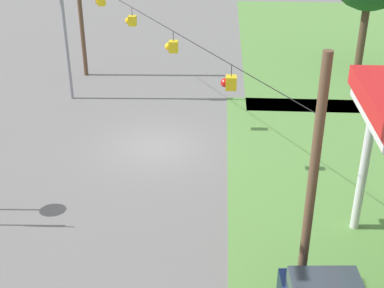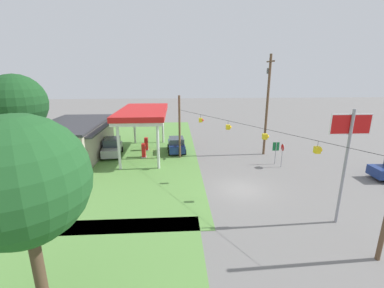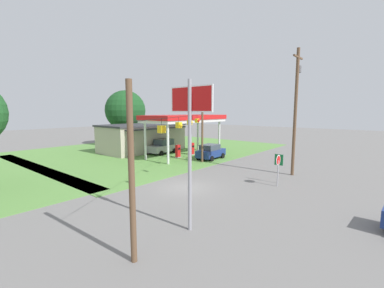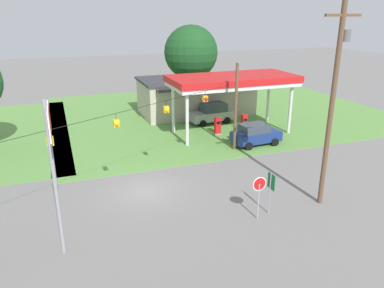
{
  "view_description": "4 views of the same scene",
  "coord_description": "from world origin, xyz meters",
  "px_view_note": "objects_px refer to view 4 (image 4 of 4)",
  "views": [
    {
      "loc": [
        19.97,
        2.68,
        10.58
      ],
      "look_at": [
        1.95,
        1.67,
        1.21
      ],
      "focal_mm": 50.0,
      "sensor_mm": 36.0,
      "label": 1
    },
    {
      "loc": [
        -19.32,
        5.37,
        9.39
      ],
      "look_at": [
        3.47,
        3.94,
        3.05
      ],
      "focal_mm": 24.0,
      "sensor_mm": 36.0,
      "label": 2
    },
    {
      "loc": [
        -14.44,
        -12.85,
        5.91
      ],
      "look_at": [
        3.42,
        2.14,
        2.9
      ],
      "focal_mm": 24.0,
      "sensor_mm": 36.0,
      "label": 3
    },
    {
      "loc": [
        -4.66,
        -21.08,
        10.76
      ],
      "look_at": [
        3.73,
        1.71,
        2.16
      ],
      "focal_mm": 35.0,
      "sensor_mm": 36.0,
      "label": 4
    }
  ],
  "objects_px": {
    "fuel_pump_far": "(244,123)",
    "route_sign": "(271,185)",
    "gas_station_canopy": "(233,81)",
    "tree_behind_station": "(191,52)",
    "fuel_pump_near": "(218,126)",
    "car_at_pumps_front": "(255,134)",
    "utility_pole_main": "(333,98)",
    "stop_sign_overhead": "(51,145)",
    "gas_station_store": "(196,96)",
    "car_at_pumps_rear": "(212,113)",
    "stop_sign_roadside": "(259,189)"
  },
  "relations": [
    {
      "from": "fuel_pump_near",
      "to": "car_at_pumps_rear",
      "type": "relative_size",
      "value": 0.36
    },
    {
      "from": "tree_behind_station",
      "to": "car_at_pumps_rear",
      "type": "bearing_deg",
      "value": -99.05
    },
    {
      "from": "stop_sign_overhead",
      "to": "utility_pole_main",
      "type": "relative_size",
      "value": 0.65
    },
    {
      "from": "fuel_pump_near",
      "to": "tree_behind_station",
      "type": "height_order",
      "value": "tree_behind_station"
    },
    {
      "from": "route_sign",
      "to": "tree_behind_station",
      "type": "relative_size",
      "value": 0.26
    },
    {
      "from": "stop_sign_overhead",
      "to": "tree_behind_station",
      "type": "height_order",
      "value": "tree_behind_station"
    },
    {
      "from": "car_at_pumps_rear",
      "to": "fuel_pump_far",
      "type": "bearing_deg",
      "value": 110.21
    },
    {
      "from": "stop_sign_roadside",
      "to": "utility_pole_main",
      "type": "xyz_separation_m",
      "value": [
        4.47,
        0.35,
        4.52
      ]
    },
    {
      "from": "car_at_pumps_front",
      "to": "tree_behind_station",
      "type": "bearing_deg",
      "value": 83.81
    },
    {
      "from": "route_sign",
      "to": "gas_station_canopy",
      "type": "bearing_deg",
      "value": 72.5
    },
    {
      "from": "fuel_pump_near",
      "to": "stop_sign_overhead",
      "type": "bearing_deg",
      "value": -135.05
    },
    {
      "from": "fuel_pump_near",
      "to": "car_at_pumps_front",
      "type": "relative_size",
      "value": 0.39
    },
    {
      "from": "gas_station_canopy",
      "to": "route_sign",
      "type": "xyz_separation_m",
      "value": [
        -4.47,
        -14.18,
        -3.16
      ]
    },
    {
      "from": "fuel_pump_far",
      "to": "car_at_pumps_front",
      "type": "xyz_separation_m",
      "value": [
        -0.91,
        -3.75,
        0.17
      ]
    },
    {
      "from": "gas_station_store",
      "to": "stop_sign_roadside",
      "type": "relative_size",
      "value": 4.88
    },
    {
      "from": "stop_sign_roadside",
      "to": "car_at_pumps_front",
      "type": "bearing_deg",
      "value": -118.63
    },
    {
      "from": "car_at_pumps_rear",
      "to": "gas_station_store",
      "type": "bearing_deg",
      "value": -92.94
    },
    {
      "from": "car_at_pumps_front",
      "to": "tree_behind_station",
      "type": "height_order",
      "value": "tree_behind_station"
    },
    {
      "from": "car_at_pumps_rear",
      "to": "stop_sign_roadside",
      "type": "xyz_separation_m",
      "value": [
        -5.02,
        -18.26,
        0.79
      ]
    },
    {
      "from": "stop_sign_roadside",
      "to": "tree_behind_station",
      "type": "height_order",
      "value": "tree_behind_station"
    },
    {
      "from": "gas_station_canopy",
      "to": "car_at_pumps_rear",
      "type": "xyz_separation_m",
      "value": [
        -0.38,
        3.76,
        -3.85
      ]
    },
    {
      "from": "stop_sign_roadside",
      "to": "tree_behind_station",
      "type": "distance_m",
      "value": 30.19
    },
    {
      "from": "stop_sign_overhead",
      "to": "tree_behind_station",
      "type": "bearing_deg",
      "value": 59.63
    },
    {
      "from": "gas_station_canopy",
      "to": "utility_pole_main",
      "type": "distance_m",
      "value": 14.26
    },
    {
      "from": "route_sign",
      "to": "tree_behind_station",
      "type": "distance_m",
      "value": 29.7
    },
    {
      "from": "gas_station_store",
      "to": "stop_sign_overhead",
      "type": "xyz_separation_m",
      "value": [
        -14.94,
        -21.96,
        3.38
      ]
    },
    {
      "from": "fuel_pump_near",
      "to": "tree_behind_station",
      "type": "distance_m",
      "value": 15.77
    },
    {
      "from": "car_at_pumps_front",
      "to": "utility_pole_main",
      "type": "relative_size",
      "value": 0.37
    },
    {
      "from": "gas_station_store",
      "to": "stop_sign_overhead",
      "type": "distance_m",
      "value": 26.78
    },
    {
      "from": "fuel_pump_far",
      "to": "stop_sign_roadside",
      "type": "bearing_deg",
      "value": -115.05
    },
    {
      "from": "stop_sign_overhead",
      "to": "stop_sign_roadside",
      "type": "bearing_deg",
      "value": -2.54
    },
    {
      "from": "stop_sign_roadside",
      "to": "gas_station_canopy",
      "type": "bearing_deg",
      "value": -110.4
    },
    {
      "from": "stop_sign_roadside",
      "to": "stop_sign_overhead",
      "type": "distance_m",
      "value": 10.69
    },
    {
      "from": "route_sign",
      "to": "car_at_pumps_rear",
      "type": "bearing_deg",
      "value": 77.14
    },
    {
      "from": "fuel_pump_far",
      "to": "route_sign",
      "type": "bearing_deg",
      "value": -112.43
    },
    {
      "from": "tree_behind_station",
      "to": "fuel_pump_near",
      "type": "bearing_deg",
      "value": -100.59
    },
    {
      "from": "car_at_pumps_front",
      "to": "car_at_pumps_rear",
      "type": "bearing_deg",
      "value": 93.02
    },
    {
      "from": "fuel_pump_near",
      "to": "fuel_pump_far",
      "type": "bearing_deg",
      "value": 0.0
    },
    {
      "from": "gas_station_canopy",
      "to": "fuel_pump_near",
      "type": "height_order",
      "value": "gas_station_canopy"
    },
    {
      "from": "fuel_pump_far",
      "to": "route_sign",
      "type": "distance_m",
      "value": 15.36
    },
    {
      "from": "tree_behind_station",
      "to": "stop_sign_overhead",
      "type": "bearing_deg",
      "value": -120.37
    },
    {
      "from": "fuel_pump_far",
      "to": "stop_sign_overhead",
      "type": "xyz_separation_m",
      "value": [
        -16.84,
        -14.05,
        4.61
      ]
    },
    {
      "from": "tree_behind_station",
      "to": "gas_station_store",
      "type": "bearing_deg",
      "value": -105.57
    },
    {
      "from": "utility_pole_main",
      "to": "tree_behind_station",
      "type": "bearing_deg",
      "value": 85.47
    },
    {
      "from": "gas_station_canopy",
      "to": "tree_behind_station",
      "type": "distance_m",
      "value": 14.74
    },
    {
      "from": "route_sign",
      "to": "tree_behind_station",
      "type": "height_order",
      "value": "tree_behind_station"
    },
    {
      "from": "gas_station_store",
      "to": "fuel_pump_far",
      "type": "xyz_separation_m",
      "value": [
        1.9,
        -7.91,
        -1.22
      ]
    },
    {
      "from": "car_at_pumps_rear",
      "to": "stop_sign_roadside",
      "type": "relative_size",
      "value": 1.82
    },
    {
      "from": "gas_station_canopy",
      "to": "car_at_pumps_front",
      "type": "relative_size",
      "value": 2.7
    },
    {
      "from": "stop_sign_overhead",
      "to": "tree_behind_station",
      "type": "relative_size",
      "value": 0.79
    }
  ]
}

